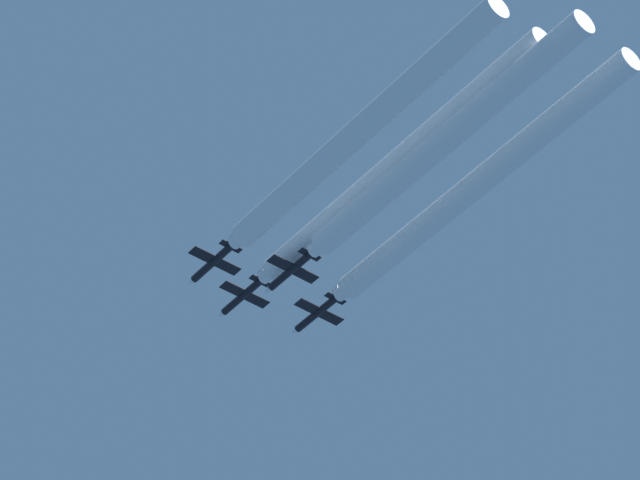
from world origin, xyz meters
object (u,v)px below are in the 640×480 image
(jet_lead, at_px, (242,297))
(jet_slot, at_px, (290,271))
(jet_left_wingman, at_px, (212,263))
(jet_right_wingman, at_px, (316,314))

(jet_lead, xyz_separation_m, jet_slot, (-0.50, -13.53, -4.01))
(jet_left_wingman, relative_size, jet_right_wingman, 1.00)
(jet_left_wingman, bearing_deg, jet_right_wingman, -0.34)
(jet_left_wingman, height_order, jet_slot, jet_left_wingman)
(jet_right_wingman, bearing_deg, jet_left_wingman, 179.66)
(jet_lead, bearing_deg, jet_right_wingman, -30.42)
(jet_lead, bearing_deg, jet_slot, -92.10)
(jet_left_wingman, relative_size, jet_slot, 1.00)
(jet_left_wingman, bearing_deg, jet_lead, 31.07)
(jet_lead, distance_m, jet_right_wingman, 12.27)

